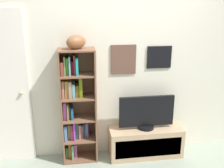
# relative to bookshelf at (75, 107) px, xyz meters

# --- Properties ---
(back_wall) EXTENTS (4.80, 0.08, 2.56)m
(back_wall) POSITION_rel_bookshelf_xyz_m (0.64, 0.14, 0.52)
(back_wall) COLOR silver
(back_wall) RESTS_ON ground
(bookshelf) EXTENTS (0.45, 0.29, 1.53)m
(bookshelf) POSITION_rel_bookshelf_xyz_m (0.00, 0.00, 0.00)
(bookshelf) COLOR brown
(bookshelf) RESTS_ON ground
(football) EXTENTS (0.31, 0.29, 0.17)m
(football) POSITION_rel_bookshelf_xyz_m (0.04, -0.03, 0.85)
(football) COLOR brown
(football) RESTS_ON bookshelf
(tv_stand) EXTENTS (1.01, 0.36, 0.41)m
(tv_stand) POSITION_rel_bookshelf_xyz_m (0.95, -0.07, -0.56)
(tv_stand) COLOR tan
(tv_stand) RESTS_ON ground
(television) EXTENTS (0.75, 0.22, 0.47)m
(television) POSITION_rel_bookshelf_xyz_m (0.95, -0.07, -0.12)
(television) COLOR black
(television) RESTS_ON tv_stand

